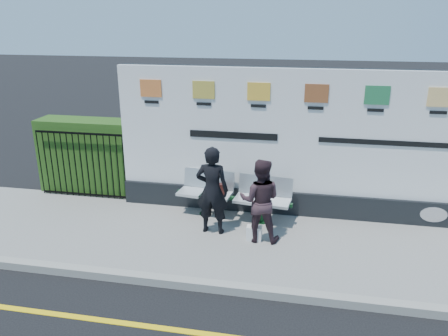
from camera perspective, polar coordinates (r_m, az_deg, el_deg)
name	(u,v)px	position (r m, az deg, el deg)	size (l,w,h in m)	color
pavement	(280,245)	(8.22, 7.28, -10.01)	(14.00, 3.00, 0.12)	gray
kerb	(273,293)	(6.94, 6.39, -15.92)	(14.00, 0.18, 0.14)	gray
billboard	(312,155)	(8.93, 11.44, 1.68)	(8.00, 0.30, 3.00)	black
hedge	(90,155)	(10.68, -17.05, 1.59)	(2.35, 0.70, 1.70)	#284E17
railing	(81,165)	(10.33, -18.13, 0.41)	(2.05, 0.06, 1.54)	black
bench	(233,207)	(8.95, 1.18, -5.09)	(2.32, 0.60, 0.50)	silver
woman_left	(212,190)	(8.16, -1.55, -2.94)	(0.62, 0.41, 1.71)	black
woman_right	(260,200)	(7.94, 4.72, -4.24)	(0.76, 0.59, 1.56)	#332127
handbag_brown	(219,189)	(8.89, -0.69, -2.74)	(0.28, 0.12, 0.22)	black
carrier_bag_white	(254,233)	(8.17, 3.96, -8.50)	(0.28, 0.17, 0.28)	silver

